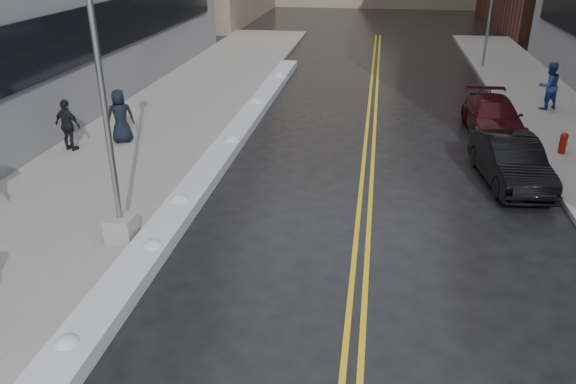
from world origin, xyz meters
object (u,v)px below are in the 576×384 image
at_px(fire_hydrant, 563,142).
at_px(car_black, 511,161).
at_px(car_maroon, 493,117).
at_px(traffic_signal, 491,6).
at_px(pedestrian_east, 549,86).
at_px(pedestrian_d, 68,125).
at_px(pedestrian_c, 120,116).
at_px(lamppost, 110,148).

distance_m(fire_hydrant, car_black, 3.40).
bearing_deg(car_maroon, fire_hydrant, -49.91).
xyz_separation_m(traffic_signal, car_black, (-1.73, -16.56, -2.69)).
xyz_separation_m(fire_hydrant, pedestrian_east, (0.80, 5.58, 0.60)).
bearing_deg(car_black, pedestrian_east, 63.05).
distance_m(fire_hydrant, traffic_signal, 14.30).
bearing_deg(car_maroon, pedestrian_d, -164.04).
bearing_deg(pedestrian_east, pedestrian_c, -2.07).
xyz_separation_m(traffic_signal, pedestrian_c, (-14.78, -15.27, -2.30)).
relative_size(traffic_signal, car_black, 1.39).
bearing_deg(lamppost, fire_hydrant, 33.04).
bearing_deg(pedestrian_east, pedestrian_d, -0.81).
height_order(traffic_signal, pedestrian_c, traffic_signal).
xyz_separation_m(traffic_signal, pedestrian_d, (-16.20, -16.33, -2.36)).
bearing_deg(pedestrian_c, lamppost, 86.57).
relative_size(lamppost, traffic_signal, 1.27).
height_order(fire_hydrant, pedestrian_c, pedestrian_c).
xyz_separation_m(car_black, car_maroon, (0.29, 4.78, -0.04)).
height_order(lamppost, car_black, lamppost).
distance_m(lamppost, fire_hydrant, 14.81).
distance_m(pedestrian_d, pedestrian_east, 19.20).
bearing_deg(traffic_signal, car_black, -95.95).
height_order(lamppost, pedestrian_d, lamppost).
height_order(traffic_signal, pedestrian_east, traffic_signal).
bearing_deg(fire_hydrant, pedestrian_d, -172.05).
distance_m(pedestrian_c, pedestrian_east, 17.48).
xyz_separation_m(lamppost, pedestrian_east, (13.10, 13.58, -1.39)).
bearing_deg(fire_hydrant, car_black, -130.96).
distance_m(lamppost, car_black, 11.59).
distance_m(car_black, car_maroon, 4.78).
height_order(fire_hydrant, traffic_signal, traffic_signal).
relative_size(pedestrian_east, car_maroon, 0.43).
bearing_deg(fire_hydrant, car_maroon, 131.24).
distance_m(pedestrian_d, car_black, 14.48).
bearing_deg(pedestrian_east, lamppost, 20.89).
height_order(pedestrian_c, car_maroon, pedestrian_c).
bearing_deg(car_maroon, pedestrian_c, -166.53).
height_order(pedestrian_east, car_maroon, pedestrian_east).
relative_size(traffic_signal, pedestrian_east, 3.02).
height_order(car_black, car_maroon, car_black).
xyz_separation_m(pedestrian_c, car_black, (13.05, -1.30, -0.39)).
relative_size(fire_hydrant, car_black, 0.17).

